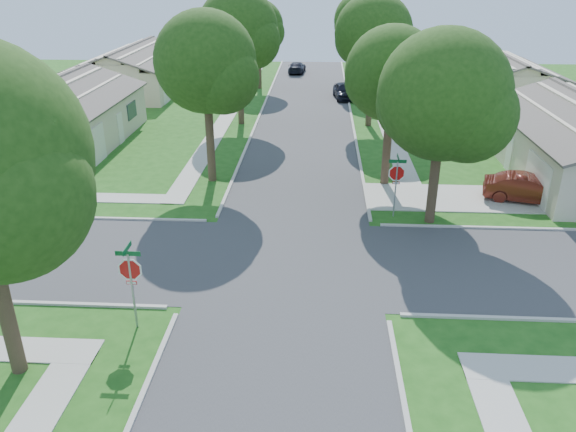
# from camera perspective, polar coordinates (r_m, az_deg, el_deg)

# --- Properties ---
(ground) EXTENTS (100.00, 100.00, 0.00)m
(ground) POSITION_cam_1_polar(r_m,az_deg,el_deg) (22.53, 0.03, -4.64)
(ground) COLOR #1C4E15
(ground) RESTS_ON ground
(road_ns) EXTENTS (7.00, 100.00, 0.02)m
(road_ns) POSITION_cam_1_polar(r_m,az_deg,el_deg) (22.53, 0.03, -4.63)
(road_ns) COLOR #333335
(road_ns) RESTS_ON ground
(sidewalk_ne) EXTENTS (1.20, 40.00, 0.04)m
(sidewalk_ne) POSITION_cam_1_polar(r_m,az_deg,el_deg) (47.23, 9.42, 10.64)
(sidewalk_ne) COLOR #9E9B91
(sidewalk_ne) RESTS_ON ground
(sidewalk_nw) EXTENTS (1.20, 40.00, 0.04)m
(sidewalk_nw) POSITION_cam_1_polar(r_m,az_deg,el_deg) (47.52, -5.64, 10.93)
(sidewalk_nw) COLOR #9E9B91
(sidewalk_nw) RESTS_ON ground
(driveway) EXTENTS (8.80, 3.60, 0.05)m
(driveway) POSITION_cam_1_polar(r_m,az_deg,el_deg) (29.69, 16.25, 1.79)
(driveway) COLOR #9E9B91
(driveway) RESTS_ON ground
(stop_sign_sw) EXTENTS (1.05, 0.80, 2.98)m
(stop_sign_sw) POSITION_cam_1_polar(r_m,az_deg,el_deg) (18.36, -15.72, -5.59)
(stop_sign_sw) COLOR gray
(stop_sign_sw) RESTS_ON ground
(stop_sign_ne) EXTENTS (1.05, 0.80, 2.98)m
(stop_sign_ne) POSITION_cam_1_polar(r_m,az_deg,el_deg) (26.19, 10.97, 4.04)
(stop_sign_ne) COLOR gray
(stop_sign_ne) RESTS_ON ground
(tree_e_near) EXTENTS (4.97, 4.80, 8.28)m
(tree_e_near) POSITION_cam_1_polar(r_m,az_deg,el_deg) (29.40, 10.63, 13.59)
(tree_e_near) COLOR #38281C
(tree_e_near) RESTS_ON ground
(tree_e_mid) EXTENTS (5.59, 5.40, 9.21)m
(tree_e_mid) POSITION_cam_1_polar(r_m,az_deg,el_deg) (41.12, 8.76, 17.53)
(tree_e_mid) COLOR #38281C
(tree_e_mid) RESTS_ON ground
(tree_e_far) EXTENTS (5.17, 5.00, 8.72)m
(tree_e_far) POSITION_cam_1_polar(r_m,az_deg,el_deg) (54.04, 7.54, 18.86)
(tree_e_far) COLOR #38281C
(tree_e_far) RESTS_ON ground
(tree_w_near) EXTENTS (5.38, 5.20, 8.97)m
(tree_w_near) POSITION_cam_1_polar(r_m,az_deg,el_deg) (29.66, -8.24, 14.77)
(tree_w_near) COLOR #38281C
(tree_w_near) RESTS_ON ground
(tree_w_mid) EXTENTS (5.80, 5.60, 9.56)m
(tree_w_mid) POSITION_cam_1_polar(r_m,az_deg,el_deg) (41.34, -4.98, 18.07)
(tree_w_mid) COLOR #38281C
(tree_w_mid) RESTS_ON ground
(tree_w_far) EXTENTS (4.76, 4.60, 8.04)m
(tree_w_far) POSITION_cam_1_polar(r_m,az_deg,el_deg) (54.27, -2.98, 18.55)
(tree_w_far) COLOR #38281C
(tree_w_far) RESTS_ON ground
(tree_ne_corner) EXTENTS (5.80, 5.60, 8.66)m
(tree_ne_corner) POSITION_cam_1_polar(r_m,az_deg,el_deg) (25.03, 15.60, 11.18)
(tree_ne_corner) COLOR #38281C
(tree_ne_corner) RESTS_ON ground
(house_ne_far) EXTENTS (8.42, 13.60, 4.23)m
(house_ne_far) POSITION_cam_1_polar(r_m,az_deg,el_deg) (51.76, 20.42, 12.36)
(house_ne_far) COLOR beige
(house_ne_far) RESTS_ON ground
(house_nw_near) EXTENTS (8.42, 13.60, 4.23)m
(house_nw_near) POSITION_cam_1_polar(r_m,az_deg,el_deg) (39.80, -22.57, 8.80)
(house_nw_near) COLOR beige
(house_nw_near) RESTS_ON ground
(house_nw_far) EXTENTS (8.42, 13.60, 4.23)m
(house_nw_far) POSITION_cam_1_polar(r_m,az_deg,el_deg) (55.25, -15.25, 13.68)
(house_nw_far) COLOR beige
(house_nw_far) RESTS_ON ground
(car_driveway) EXTENTS (4.37, 2.44, 1.37)m
(car_driveway) POSITION_cam_1_polar(r_m,az_deg,el_deg) (30.32, 23.11, 2.58)
(car_driveway) COLOR #511810
(car_driveway) RESTS_ON ground
(car_curb_east) EXTENTS (2.11, 4.22, 1.38)m
(car_curb_east) POSITION_cam_1_polar(r_m,az_deg,el_deg) (50.69, 5.71, 12.54)
(car_curb_east) COLOR black
(car_curb_east) RESTS_ON ground
(car_curb_west) EXTENTS (1.92, 4.14, 1.17)m
(car_curb_west) POSITION_cam_1_polar(r_m,az_deg,el_deg) (63.06, 0.92, 14.86)
(car_curb_west) COLOR black
(car_curb_west) RESTS_ON ground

